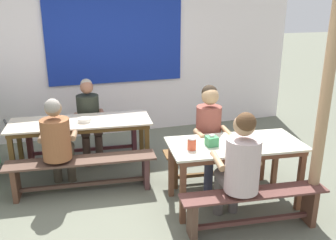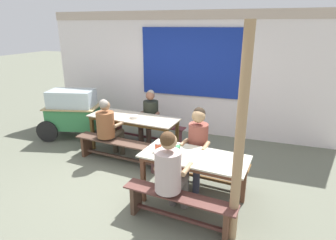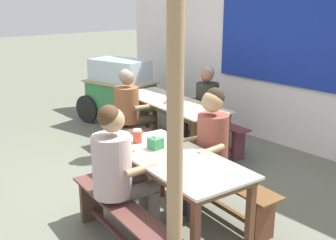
{
  "view_description": "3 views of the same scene",
  "coord_description": "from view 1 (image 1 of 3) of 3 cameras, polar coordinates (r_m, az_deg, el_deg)",
  "views": [
    {
      "loc": [
        -0.89,
        -3.77,
        2.3
      ],
      "look_at": [
        0.55,
        0.82,
        0.71
      ],
      "focal_mm": 38.91,
      "sensor_mm": 36.0,
      "label": 1
    },
    {
      "loc": [
        1.84,
        -3.92,
        2.53
      ],
      "look_at": [
        0.33,
        0.42,
        0.98
      ],
      "focal_mm": 30.18,
      "sensor_mm": 36.0,
      "label": 2
    },
    {
      "loc": [
        3.61,
        -2.65,
        2.16
      ],
      "look_at": [
        0.04,
        0.38,
        0.76
      ],
      "focal_mm": 44.0,
      "sensor_mm": 36.0,
      "label": 3
    }
  ],
  "objects": [
    {
      "name": "dining_table_far",
      "position": [
        5.05,
        -13.51,
        -0.94
      ],
      "size": [
        1.93,
        0.84,
        0.76
      ],
      "color": "#BFB39C",
      "rests_on": "ground_plane"
    },
    {
      "name": "person_left_back_turned",
      "position": [
        4.59,
        -16.96,
        -3.0
      ],
      "size": [
        0.5,
        0.58,
        1.23
      ],
      "color": "#473E31",
      "rests_on": "ground_plane"
    },
    {
      "name": "wooden_support_post",
      "position": [
        3.94,
        23.28,
        1.99
      ],
      "size": [
        0.12,
        0.12,
        2.59
      ],
      "primitive_type": "cylinder",
      "color": "#A6825B",
      "rests_on": "ground_plane"
    },
    {
      "name": "person_center_facing",
      "position": [
        5.51,
        -12.29,
        0.77
      ],
      "size": [
        0.44,
        0.58,
        1.21
      ],
      "color": "#43312A",
      "rests_on": "ground_plane"
    },
    {
      "name": "tissue_box",
      "position": [
        4.06,
        6.86,
        -3.29
      ],
      "size": [
        0.12,
        0.12,
        0.13
      ],
      "color": "#368550",
      "rests_on": "dining_table_near"
    },
    {
      "name": "soup_bowl",
      "position": [
        4.95,
        -12.98,
        -0.01
      ],
      "size": [
        0.17,
        0.17,
        0.05
      ],
      "primitive_type": "cylinder",
      "color": "silver",
      "rests_on": "dining_table_far"
    },
    {
      "name": "condiment_jar",
      "position": [
        3.94,
        3.74,
        -3.74
      ],
      "size": [
        0.1,
        0.1,
        0.14
      ],
      "color": "#D24D32",
      "rests_on": "dining_table_near"
    },
    {
      "name": "ground_plane",
      "position": [
        4.5,
        -3.7,
        -12.48
      ],
      "size": [
        40.0,
        40.0,
        0.0
      ],
      "primitive_type": "plane",
      "color": "#646756"
    },
    {
      "name": "bench_near_back",
      "position": [
        4.87,
        7.74,
        -6.37
      ],
      "size": [
        1.44,
        0.44,
        0.44
      ],
      "color": "brown",
      "rests_on": "ground_plane"
    },
    {
      "name": "person_right_near_table",
      "position": [
        4.6,
        6.59,
        -1.58
      ],
      "size": [
        0.45,
        0.53,
        1.31
      ],
      "color": "#323547",
      "rests_on": "ground_plane"
    },
    {
      "name": "bench_far_back",
      "position": [
        5.71,
        -13.14,
        -2.85
      ],
      "size": [
        1.81,
        0.41,
        0.44
      ],
      "color": "brown",
      "rests_on": "ground_plane"
    },
    {
      "name": "bench_far_front",
      "position": [
        4.66,
        -13.26,
        -7.57
      ],
      "size": [
        1.84,
        0.48,
        0.44
      ],
      "color": "brown",
      "rests_on": "ground_plane"
    },
    {
      "name": "backdrop_wall",
      "position": [
        6.42,
        -9.46,
        10.78
      ],
      "size": [
        6.9,
        0.23,
        2.85
      ],
      "color": "white",
      "rests_on": "ground_plane"
    },
    {
      "name": "bench_near_front",
      "position": [
        3.95,
        13.22,
        -12.92
      ],
      "size": [
        1.56,
        0.42,
        0.44
      ],
      "color": "brown",
      "rests_on": "ground_plane"
    },
    {
      "name": "dining_table_near",
      "position": [
        4.23,
        10.46,
        -4.58
      ],
      "size": [
        1.59,
        0.86,
        0.76
      ],
      "color": "beige",
      "rests_on": "ground_plane"
    },
    {
      "name": "person_near_front",
      "position": [
        3.73,
        11.16,
        -6.82
      ],
      "size": [
        0.48,
        0.61,
        1.3
      ],
      "color": "#665E5A",
      "rests_on": "ground_plane"
    }
  ]
}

